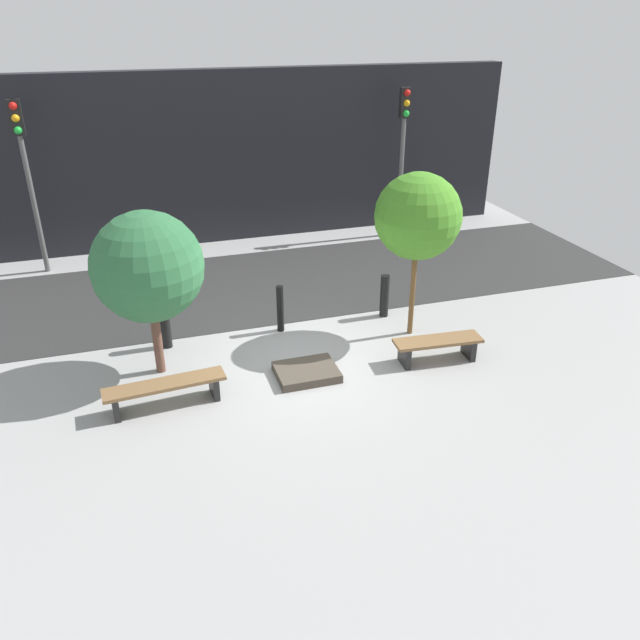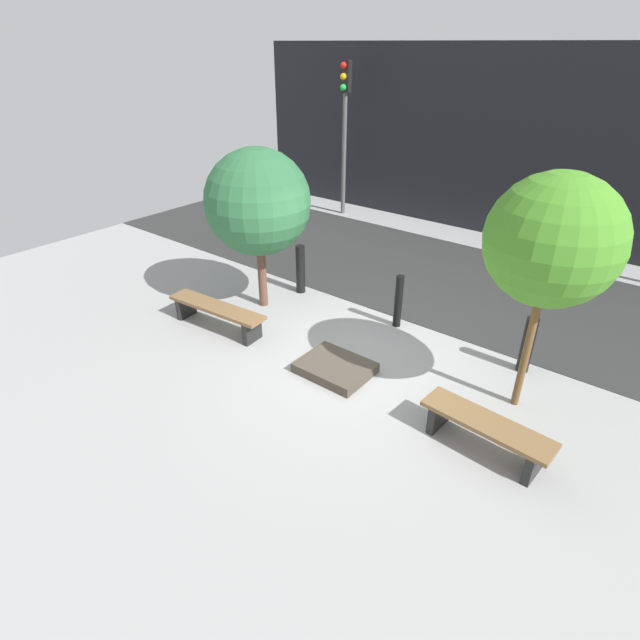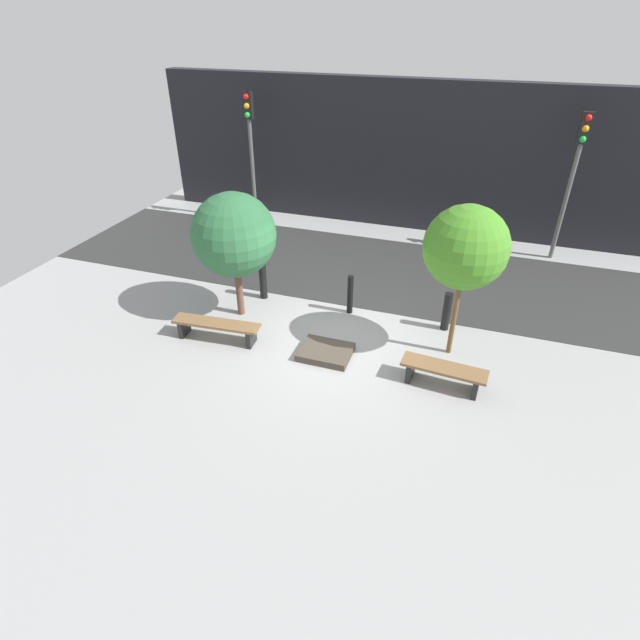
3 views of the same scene
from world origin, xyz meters
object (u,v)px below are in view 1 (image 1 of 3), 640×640
Objects in this scene: tree_behind_left_bench at (148,267)px; traffic_light_west at (24,158)px; bench_right at (438,345)px; traffic_light_mid_west at (403,137)px; tree_behind_right_bench at (418,217)px; planter_bed at (307,372)px; bollard_far_left at (165,324)px; bollard_center at (384,296)px; bench_left at (165,389)px; bollard_left at (280,309)px.

traffic_light_west is (-2.28, 5.72, 0.78)m from tree_behind_left_bench.
bench_right is 0.41× the size of traffic_light_mid_west.
planter_bed is at bearing -158.54° from tree_behind_right_bench.
bench_right reaches higher than planter_bed.
traffic_light_west is at bearing 117.10° from bollard_far_left.
bench_left is at bearing -156.48° from bollard_center.
traffic_light_west is at bearing 141.38° from tree_behind_right_bench.
bollard_center reaches higher than bench_left.
planter_bed is 3.25m from tree_behind_left_bench.
bollard_left is (2.24, 0.00, -0.01)m from bollard_far_left.
traffic_light_west reaches higher than bollard_left.
traffic_light_west is at bearing 111.74° from tree_behind_left_bench.
tree_behind_left_bench is at bearing -169.36° from bollard_center.
bollard_left is at bearing 35.37° from bench_left.
traffic_light_mid_west is at bearing 45.72° from bollard_left.
bench_right is at bearing -84.49° from bollard_center.
tree_behind_right_bench reaches higher than bollard_far_left.
traffic_light_west is at bearing 145.20° from bollard_center.
traffic_light_mid_west is at bearing 38.62° from tree_behind_left_bench.
bench_right is at bearing -4.69° from planter_bed.
bollard_far_left is 1.08× the size of bollard_center.
tree_behind_left_bench is at bearing 158.54° from planter_bed.
bollard_far_left reaches higher than bench_left.
bollard_center is (4.68, 2.04, 0.13)m from bench_left.
tree_behind_left_bench is 3.22× the size of bollard_center.
tree_behind_right_bench is 0.80× the size of traffic_light_mid_west.
traffic_light_west is (-7.16, 6.88, 2.46)m from bench_right.
bollard_far_left is 1.02× the size of bollard_left.
traffic_light_mid_west is at bearing 34.80° from bollard_far_left.
traffic_light_mid_west is (9.44, -0.00, -0.03)m from traffic_light_west.
traffic_light_mid_west is at bearing 68.26° from tree_behind_right_bench.
tree_behind_right_bench reaches higher than bollard_left.
traffic_light_mid_west is (2.28, 6.88, 2.43)m from bench_right.
tree_behind_left_bench reaches higher than bollard_left.
bollard_left is (-2.44, 0.88, -1.92)m from tree_behind_right_bench.
bollard_far_left is at bearing 180.00° from bollard_left.
traffic_light_mid_west is (7.16, 6.88, 2.42)m from bench_left.
bollard_far_left is at bearing -145.20° from traffic_light_mid_west.
traffic_light_west reaches higher than bollard_center.
traffic_light_west is 1.01× the size of traffic_light_mid_west.
tree_behind_left_bench is at bearing 180.00° from tree_behind_right_bench.
bench_left is 3.18m from bollard_left.
planter_bed is at bearing 179.82° from bench_right.
bench_left is 1.84× the size of planter_bed.
bollard_center is 0.23× the size of traffic_light_west.
bench_right is 2.46m from planter_bed.
bollard_center is (2.24, 1.84, 0.38)m from planter_bed.
planter_bed is 8.60m from traffic_light_mid_west.
traffic_light_west is at bearing 134.28° from bollard_left.
bollard_far_left is at bearing 77.40° from tree_behind_left_bench.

